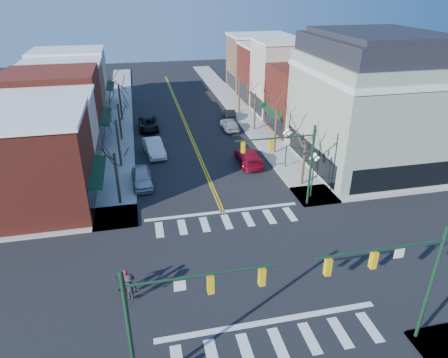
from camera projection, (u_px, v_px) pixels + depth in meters
ground at (247, 270)px, 26.71m from camera, size 160.00×160.00×0.00m
sidewalk_left at (118, 163)px, 42.49m from camera, size 3.50×70.00×0.15m
sidewalk_right at (274, 149)px, 45.88m from camera, size 3.50×70.00×0.15m
bldg_left_brick_a at (25, 166)px, 32.22m from camera, size 10.00×8.50×8.00m
bldg_left_stucco_a at (43, 136)px, 39.11m from camera, size 10.00×7.00×7.50m
bldg_left_brick_b at (55, 109)px, 45.89m from camera, size 10.00×9.00×8.50m
bldg_left_tan at (65, 94)px, 53.27m from camera, size 10.00×7.50×7.80m
bldg_left_stucco_b at (71, 80)px, 59.96m from camera, size 10.00×8.00×8.20m
bldg_right_brick_a at (312, 99)px, 50.47m from camera, size 10.00×8.50×8.00m
bldg_right_stucco at (290, 78)px, 56.81m from camera, size 10.00×7.00×10.00m
bldg_right_brick_b at (273, 73)px, 63.71m from camera, size 10.00×8.00×8.50m
bldg_right_tan at (258, 63)px, 70.60m from camera, size 10.00×8.00×9.00m
victorian_corner at (370, 102)px, 39.64m from camera, size 12.25×14.25×13.30m
traffic_mast_near_left at (172, 311)px, 17.08m from camera, size 6.60×0.28×7.20m
traffic_mast_near_right at (402, 274)px, 19.22m from camera, size 6.60×0.28×7.20m
traffic_mast_far_right at (291, 156)px, 32.17m from camera, size 6.60×0.28×7.20m
lamppost_corner at (313, 168)px, 34.43m from camera, size 0.36×0.36×4.33m
lamppost_midblock at (287, 141)px, 40.11m from camera, size 0.36×0.36×4.33m
tree_left_a at (117, 180)px, 33.66m from camera, size 0.24×0.24×4.76m
tree_left_b at (119, 144)px, 40.60m from camera, size 0.24×0.24×5.04m
tree_left_c at (120, 122)px, 47.70m from camera, size 0.24×0.24×4.55m
tree_left_d at (121, 103)px, 54.63m from camera, size 0.24×0.24×4.90m
tree_right_a at (304, 163)px, 36.94m from camera, size 0.24×0.24×4.62m
tree_right_b at (275, 132)px, 43.82m from camera, size 0.24×0.24×5.18m
tree_right_c at (255, 112)px, 50.90m from camera, size 0.24×0.24×4.83m
tree_right_d at (239, 96)px, 57.86m from camera, size 0.24×0.24×4.97m
car_left_near at (142, 178)px, 37.59m from camera, size 2.05×4.71×1.58m
car_left_mid at (154, 147)px, 44.28m from camera, size 2.44×5.36×1.70m
car_left_far at (149, 124)px, 51.95m from camera, size 2.48×5.31×1.47m
car_right_near at (249, 157)px, 42.06m from camera, size 2.41×5.56×1.59m
car_right_mid at (230, 124)px, 51.79m from camera, size 1.89×4.57×1.55m
car_right_far at (230, 114)px, 56.05m from camera, size 1.84×4.16×1.33m
pedestrian_red_a at (127, 282)px, 24.12m from camera, size 0.77×0.73×1.77m
pedestrian_dark_a at (120, 281)px, 24.44m from camera, size 0.86×0.93×1.52m
pedestrian_dark_b at (130, 287)px, 23.81m from camera, size 1.28×1.02×1.73m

